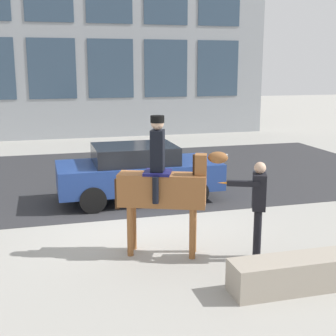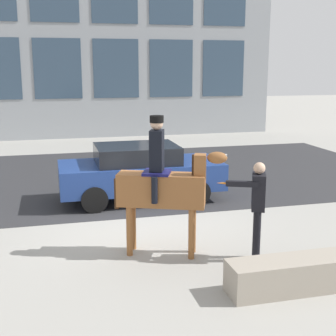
{
  "view_description": "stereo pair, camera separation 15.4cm",
  "coord_description": "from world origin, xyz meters",
  "px_view_note": "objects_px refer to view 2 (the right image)",
  "views": [
    {
      "loc": [
        -1.94,
        -9.3,
        3.32
      ],
      "look_at": [
        0.33,
        -0.96,
        1.44
      ],
      "focal_mm": 50.0,
      "sensor_mm": 36.0,
      "label": 1
    },
    {
      "loc": [
        -1.79,
        -9.34,
        3.32
      ],
      "look_at": [
        0.33,
        -0.96,
        1.44
      ],
      "focal_mm": 50.0,
      "sensor_mm": 36.0,
      "label": 2
    }
  ],
  "objects_px": {
    "mounted_horse_lead": "(164,185)",
    "street_car_near_lane": "(140,171)",
    "pedestrian_bystander": "(257,203)",
    "planter_ledge": "(312,272)"
  },
  "relations": [
    {
      "from": "mounted_horse_lead",
      "to": "street_car_near_lane",
      "type": "relative_size",
      "value": 0.62
    },
    {
      "from": "pedestrian_bystander",
      "to": "street_car_near_lane",
      "type": "bearing_deg",
      "value": -50.39
    },
    {
      "from": "mounted_horse_lead",
      "to": "planter_ledge",
      "type": "bearing_deg",
      "value": -22.83
    },
    {
      "from": "pedestrian_bystander",
      "to": "street_car_near_lane",
      "type": "xyz_separation_m",
      "value": [
        -1.24,
        4.21,
        -0.29
      ]
    },
    {
      "from": "pedestrian_bystander",
      "to": "planter_ledge",
      "type": "bearing_deg",
      "value": 130.8
    },
    {
      "from": "street_car_near_lane",
      "to": "planter_ledge",
      "type": "relative_size",
      "value": 1.51
    },
    {
      "from": "mounted_horse_lead",
      "to": "planter_ledge",
      "type": "height_order",
      "value": "mounted_horse_lead"
    },
    {
      "from": "street_car_near_lane",
      "to": "pedestrian_bystander",
      "type": "bearing_deg",
      "value": -73.63
    },
    {
      "from": "mounted_horse_lead",
      "to": "pedestrian_bystander",
      "type": "xyz_separation_m",
      "value": [
        1.49,
        -0.65,
        -0.25
      ]
    },
    {
      "from": "mounted_horse_lead",
      "to": "street_car_near_lane",
      "type": "distance_m",
      "value": 3.61
    }
  ]
}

